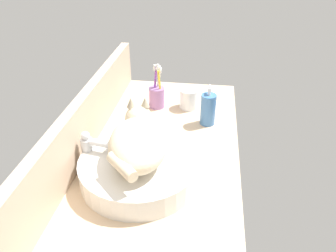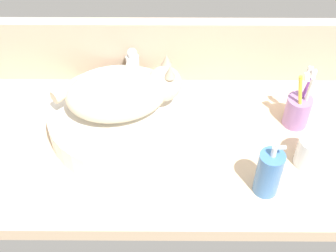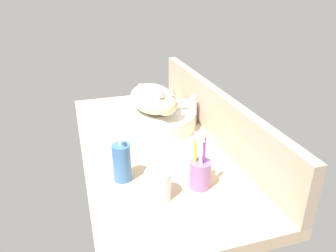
# 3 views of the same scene
# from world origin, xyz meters

# --- Properties ---
(ground_plane) EXTENTS (1.14, 0.54, 0.04)m
(ground_plane) POSITION_xyz_m (0.00, 0.00, -0.02)
(ground_plane) COLOR #D1B28E
(backsplash_panel) EXTENTS (1.14, 0.04, 0.19)m
(backsplash_panel) POSITION_xyz_m (0.00, 0.25, 0.10)
(backsplash_panel) COLOR tan
(backsplash_panel) RESTS_ON ground_plane
(sink_basin) EXTENTS (0.36, 0.36, 0.07)m
(sink_basin) POSITION_xyz_m (-0.15, 0.04, 0.04)
(sink_basin) COLOR silver
(sink_basin) RESTS_ON ground_plane
(cat) EXTENTS (0.32, 0.21, 0.14)m
(cat) POSITION_xyz_m (-0.14, 0.04, 0.13)
(cat) COLOR beige
(cat) RESTS_ON sink_basin
(faucet) EXTENTS (0.04, 0.12, 0.14)m
(faucet) POSITION_xyz_m (-0.13, 0.19, 0.07)
(faucet) COLOR silver
(faucet) RESTS_ON ground_plane
(soap_dispenser) EXTENTS (0.06, 0.06, 0.16)m
(soap_dispenser) POSITION_xyz_m (0.20, -0.16, 0.06)
(soap_dispenser) COLOR #3F72B2
(soap_dispenser) RESTS_ON ground_plane
(toothbrush_cup) EXTENTS (0.07, 0.07, 0.19)m
(toothbrush_cup) POSITION_xyz_m (0.31, 0.06, 0.05)
(toothbrush_cup) COLOR #996BA8
(toothbrush_cup) RESTS_ON ground_plane
(water_glass) EXTENTS (0.08, 0.08, 0.08)m
(water_glass) POSITION_xyz_m (0.32, -0.07, 0.04)
(water_glass) COLOR white
(water_glass) RESTS_ON ground_plane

